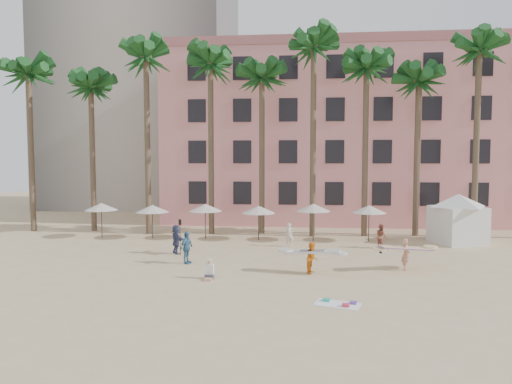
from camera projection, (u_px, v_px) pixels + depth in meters
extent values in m
plane|color=#D1B789|center=(257.00, 287.00, 21.16)|extent=(120.00, 120.00, 0.00)
cube|color=pink|center=(349.00, 139.00, 45.79)|extent=(35.00, 14.00, 16.00)
cube|color=#A89E8E|center=(145.00, 12.00, 58.82)|extent=(22.00, 18.00, 50.00)
cylinder|color=brown|center=(31.00, 153.00, 37.45)|extent=(0.44, 0.44, 13.00)
cylinder|color=brown|center=(93.00, 159.00, 37.52)|extent=(0.44, 0.44, 12.00)
cylinder|color=brown|center=(147.00, 146.00, 36.00)|extent=(0.44, 0.44, 14.00)
cylinder|color=brown|center=(211.00, 149.00, 36.05)|extent=(0.44, 0.44, 13.50)
cylinder|color=brown|center=(262.00, 155.00, 36.21)|extent=(0.44, 0.44, 12.50)
cylinder|color=brown|center=(313.00, 142.00, 34.78)|extent=(0.44, 0.44, 14.50)
cylinder|color=brown|center=(365.00, 152.00, 34.96)|extent=(0.44, 0.44, 13.00)
cylinder|color=brown|center=(417.00, 159.00, 35.13)|extent=(0.44, 0.44, 12.00)
cylinder|color=brown|center=(476.00, 145.00, 33.70)|extent=(0.44, 0.44, 14.00)
cylinder|color=#332B23|center=(102.00, 221.00, 34.69)|extent=(0.07, 0.07, 2.50)
cone|color=beige|center=(101.00, 207.00, 34.61)|extent=(2.50, 2.50, 0.55)
cylinder|color=#332B23|center=(152.00, 223.00, 34.22)|extent=(0.07, 0.07, 2.40)
cone|color=beige|center=(152.00, 209.00, 34.15)|extent=(2.50, 2.50, 0.55)
cylinder|color=#332B23|center=(205.00, 222.00, 34.05)|extent=(0.07, 0.07, 2.50)
cone|color=beige|center=(205.00, 208.00, 33.97)|extent=(2.50, 2.50, 0.55)
cylinder|color=#332B23|center=(259.00, 224.00, 33.59)|extent=(0.07, 0.07, 2.40)
cone|color=beige|center=(259.00, 210.00, 33.51)|extent=(2.50, 2.50, 0.55)
cylinder|color=#332B23|center=(313.00, 223.00, 33.11)|extent=(0.07, 0.07, 2.60)
cone|color=beige|center=(313.00, 207.00, 33.03)|extent=(2.50, 2.50, 0.55)
cylinder|color=#332B23|center=(369.00, 224.00, 32.95)|extent=(0.07, 0.07, 2.50)
cone|color=beige|center=(369.00, 209.00, 32.87)|extent=(2.50, 2.50, 0.55)
cube|color=silver|center=(457.00, 225.00, 32.22)|extent=(3.78, 3.78, 2.60)
cone|color=silver|center=(458.00, 200.00, 32.10)|extent=(5.67, 5.67, 0.90)
cube|color=white|center=(337.00, 304.00, 18.59)|extent=(2.02, 1.51, 0.02)
cube|color=#28B08F|center=(326.00, 300.00, 18.97)|extent=(0.36, 0.33, 0.10)
cube|color=#D13A51|center=(346.00, 305.00, 18.25)|extent=(0.33, 0.30, 0.12)
cube|color=#6243A2|center=(353.00, 303.00, 18.63)|extent=(0.34, 0.37, 0.08)
imported|color=tan|center=(406.00, 254.00, 24.35)|extent=(0.48, 0.67, 1.71)
cube|color=beige|center=(406.00, 248.00, 24.32)|extent=(3.02, 1.59, 0.36)
imported|color=orange|center=(312.00, 258.00, 23.70)|extent=(0.81, 0.93, 1.62)
cube|color=silver|center=(312.00, 252.00, 23.68)|extent=(2.95, 1.26, 0.30)
imported|color=#383F63|center=(176.00, 239.00, 28.63)|extent=(1.39, 1.71, 1.83)
imported|color=#9D5241|center=(381.00, 236.00, 30.49)|extent=(0.91, 0.98, 1.62)
imported|color=beige|center=(289.00, 235.00, 31.02)|extent=(0.62, 0.44, 1.61)
imported|color=teal|center=(187.00, 248.00, 25.86)|extent=(0.80, 1.17, 1.85)
cylinder|color=black|center=(180.00, 238.00, 28.27)|extent=(0.04, 0.04, 2.10)
cube|color=black|center=(180.00, 222.00, 28.20)|extent=(0.18, 0.03, 0.35)
cube|color=#3F3F4C|center=(209.00, 276.00, 22.61)|extent=(0.42, 0.39, 0.23)
cube|color=tan|center=(208.00, 279.00, 22.29)|extent=(0.38, 0.42, 0.11)
cube|color=white|center=(210.00, 269.00, 22.63)|extent=(0.41, 0.24, 0.52)
sphere|color=tan|center=(209.00, 262.00, 22.61)|extent=(0.23, 0.23, 0.23)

